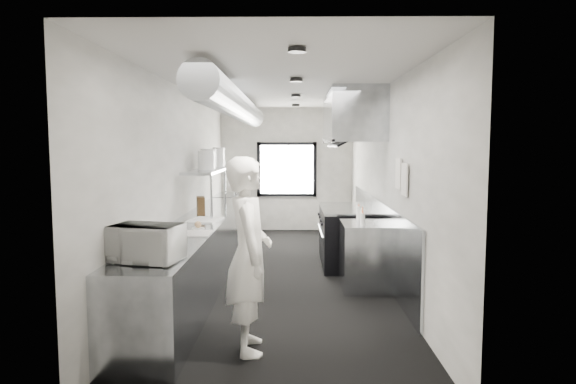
{
  "coord_description": "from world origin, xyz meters",
  "views": [
    {
      "loc": [
        0.18,
        -7.41,
        1.95
      ],
      "look_at": [
        0.08,
        -0.2,
        1.27
      ],
      "focal_mm": 31.18,
      "sensor_mm": 36.0,
      "label": 1
    }
  ],
  "objects_px": {
    "squeeze_bottle_a": "(363,220)",
    "squeeze_bottle_b": "(362,218)",
    "plate_stack_d": "(219,157)",
    "squeeze_bottle_c": "(362,217)",
    "far_work_table": "(233,215)",
    "line_cook": "(249,255)",
    "cutting_board": "(205,220)",
    "range": "(347,236)",
    "bottle_station": "(366,256)",
    "microwave": "(146,243)",
    "small_plate": "(198,228)",
    "plate_stack_a": "(206,160)",
    "knife_block": "(201,205)",
    "exhaust_hood": "(352,118)",
    "plate_stack_c": "(217,158)",
    "squeeze_bottle_d": "(362,215)",
    "plate_stack_b": "(208,159)",
    "pass_shelf": "(213,170)",
    "deli_tub_a": "(149,245)",
    "prep_counter": "(200,252)",
    "deli_tub_b": "(159,239)",
    "squeeze_bottle_e": "(359,213)"
  },
  "relations": [
    {
      "from": "deli_tub_a",
      "to": "squeeze_bottle_b",
      "type": "bearing_deg",
      "value": 34.56
    },
    {
      "from": "exhaust_hood",
      "to": "squeeze_bottle_d",
      "type": "relative_size",
      "value": 12.44
    },
    {
      "from": "cutting_board",
      "to": "plate_stack_d",
      "type": "height_order",
      "value": "plate_stack_d"
    },
    {
      "from": "plate_stack_d",
      "to": "squeeze_bottle_c",
      "type": "xyz_separation_m",
      "value": [
        2.3,
        -2.43,
        -0.76
      ]
    },
    {
      "from": "prep_counter",
      "to": "small_plate",
      "type": "xyz_separation_m",
      "value": [
        0.12,
        -0.72,
        0.46
      ]
    },
    {
      "from": "plate_stack_c",
      "to": "cutting_board",
      "type": "bearing_deg",
      "value": -86.87
    },
    {
      "from": "deli_tub_a",
      "to": "squeeze_bottle_d",
      "type": "xyz_separation_m",
      "value": [
        2.41,
        1.89,
        0.04
      ]
    },
    {
      "from": "far_work_table",
      "to": "squeeze_bottle_d",
      "type": "xyz_separation_m",
      "value": [
        2.27,
        -3.77,
        0.54
      ]
    },
    {
      "from": "deli_tub_a",
      "to": "knife_block",
      "type": "relative_size",
      "value": 0.48
    },
    {
      "from": "range",
      "to": "far_work_table",
      "type": "height_order",
      "value": "range"
    },
    {
      "from": "small_plate",
      "to": "plate_stack_a",
      "type": "relative_size",
      "value": 0.57
    },
    {
      "from": "line_cook",
      "to": "microwave",
      "type": "distance_m",
      "value": 0.94
    },
    {
      "from": "range",
      "to": "microwave",
      "type": "xyz_separation_m",
      "value": [
        -2.2,
        -3.67,
        0.6
      ]
    },
    {
      "from": "range",
      "to": "squeeze_bottle_a",
      "type": "relative_size",
      "value": 9.48
    },
    {
      "from": "squeeze_bottle_d",
      "to": "microwave",
      "type": "bearing_deg",
      "value": -133.45
    },
    {
      "from": "squeeze_bottle_b",
      "to": "cutting_board",
      "type": "bearing_deg",
      "value": 171.53
    },
    {
      "from": "plate_stack_b",
      "to": "squeeze_bottle_b",
      "type": "bearing_deg",
      "value": -33.62
    },
    {
      "from": "pass_shelf",
      "to": "squeeze_bottle_c",
      "type": "distance_m",
      "value": 2.91
    },
    {
      "from": "range",
      "to": "plate_stack_d",
      "type": "height_order",
      "value": "plate_stack_d"
    },
    {
      "from": "cutting_board",
      "to": "plate_stack_c",
      "type": "relative_size",
      "value": 1.64
    },
    {
      "from": "pass_shelf",
      "to": "plate_stack_c",
      "type": "xyz_separation_m",
      "value": [
        0.02,
        0.3,
        0.2
      ]
    },
    {
      "from": "squeeze_bottle_a",
      "to": "squeeze_bottle_b",
      "type": "bearing_deg",
      "value": 85.65
    },
    {
      "from": "far_work_table",
      "to": "line_cook",
      "type": "distance_m",
      "value": 6.08
    },
    {
      "from": "knife_block",
      "to": "cutting_board",
      "type": "bearing_deg",
      "value": -90.11
    },
    {
      "from": "cutting_board",
      "to": "plate_stack_a",
      "type": "height_order",
      "value": "plate_stack_a"
    },
    {
      "from": "exhaust_hood",
      "to": "range",
      "type": "relative_size",
      "value": 1.38
    },
    {
      "from": "far_work_table",
      "to": "microwave",
      "type": "xyz_separation_m",
      "value": [
        -0.01,
        -6.17,
        0.62
      ]
    },
    {
      "from": "squeeze_bottle_d",
      "to": "exhaust_hood",
      "type": "bearing_deg",
      "value": 90.94
    },
    {
      "from": "knife_block",
      "to": "plate_stack_b",
      "type": "xyz_separation_m",
      "value": [
        0.03,
        0.53,
        0.7
      ]
    },
    {
      "from": "deli_tub_b",
      "to": "plate_stack_c",
      "type": "height_order",
      "value": "plate_stack_c"
    },
    {
      "from": "far_work_table",
      "to": "squeeze_bottle_b",
      "type": "height_order",
      "value": "squeeze_bottle_b"
    },
    {
      "from": "line_cook",
      "to": "squeeze_bottle_a",
      "type": "bearing_deg",
      "value": -44.85
    },
    {
      "from": "squeeze_bottle_b",
      "to": "range",
      "type": "bearing_deg",
      "value": 91.56
    },
    {
      "from": "line_cook",
      "to": "plate_stack_a",
      "type": "bearing_deg",
      "value": 7.73
    },
    {
      "from": "plate_stack_c",
      "to": "prep_counter",
      "type": "bearing_deg",
      "value": -89.27
    },
    {
      "from": "bottle_station",
      "to": "plate_stack_b",
      "type": "bearing_deg",
      "value": 149.28
    },
    {
      "from": "small_plate",
      "to": "cutting_board",
      "type": "xyz_separation_m",
      "value": [
        -0.04,
        0.72,
        0.0
      ]
    },
    {
      "from": "microwave",
      "to": "deli_tub_b",
      "type": "bearing_deg",
      "value": 109.51
    },
    {
      "from": "line_cook",
      "to": "squeeze_bottle_a",
      "type": "height_order",
      "value": "line_cook"
    },
    {
      "from": "range",
      "to": "plate_stack_c",
      "type": "relative_size",
      "value": 4.94
    },
    {
      "from": "small_plate",
      "to": "plate_stack_c",
      "type": "xyz_separation_m",
      "value": [
        -0.14,
        2.52,
        0.82
      ]
    },
    {
      "from": "line_cook",
      "to": "squeeze_bottle_c",
      "type": "relative_size",
      "value": 11.18
    },
    {
      "from": "small_plate",
      "to": "plate_stack_a",
      "type": "bearing_deg",
      "value": 95.77
    },
    {
      "from": "far_work_table",
      "to": "plate_stack_d",
      "type": "height_order",
      "value": "plate_stack_d"
    },
    {
      "from": "cutting_board",
      "to": "squeeze_bottle_e",
      "type": "xyz_separation_m",
      "value": [
        2.16,
        0.07,
        0.09
      ]
    },
    {
      "from": "range",
      "to": "bottle_station",
      "type": "bearing_deg",
      "value": -85.43
    },
    {
      "from": "line_cook",
      "to": "pass_shelf",
      "type": "bearing_deg",
      "value": 4.9
    },
    {
      "from": "exhaust_hood",
      "to": "range",
      "type": "xyz_separation_m",
      "value": [
        -0.06,
        0.0,
        -1.92
      ]
    },
    {
      "from": "pass_shelf",
      "to": "far_work_table",
      "type": "bearing_deg",
      "value": 88.93
    },
    {
      "from": "microwave",
      "to": "squeeze_bottle_a",
      "type": "height_order",
      "value": "microwave"
    }
  ]
}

